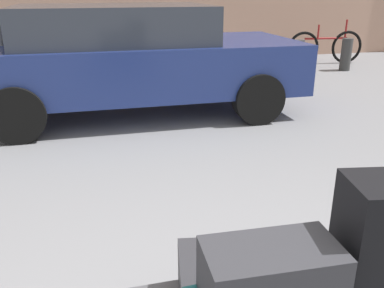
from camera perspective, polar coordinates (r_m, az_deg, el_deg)
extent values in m
cube|color=#2D2D33|center=(1.89, 7.97, -18.13)|extent=(0.66, 0.48, 0.21)
cube|color=black|center=(1.72, 24.67, -14.88)|extent=(0.37, 0.30, 0.68)
cube|color=#2D2D33|center=(1.48, 10.74, -17.08)|extent=(0.47, 0.27, 0.20)
cube|color=navy|center=(5.69, -7.73, 10.49)|extent=(4.31, 1.82, 0.64)
cube|color=#2D333D|center=(5.60, -10.65, 15.85)|extent=(2.42, 1.60, 0.46)
cylinder|color=black|center=(6.86, 3.54, 9.64)|extent=(0.64, 0.22, 0.64)
cylinder|color=black|center=(5.30, 9.06, 6.14)|extent=(0.64, 0.22, 0.64)
cylinder|color=black|center=(6.60, -20.94, 7.88)|extent=(0.64, 0.22, 0.64)
cylinder|color=black|center=(4.96, -22.85, 3.74)|extent=(0.64, 0.22, 0.64)
torus|color=black|center=(9.82, 14.98, 12.56)|extent=(0.72, 0.12, 0.72)
torus|color=black|center=(10.29, 20.40, 12.33)|extent=(0.72, 0.12, 0.72)
cylinder|color=maroon|center=(10.02, 17.88, 13.59)|extent=(1.00, 0.13, 0.04)
cylinder|color=maroon|center=(9.92, 16.92, 14.50)|extent=(0.04, 0.04, 0.30)
cylinder|color=maroon|center=(10.21, 20.33, 14.56)|extent=(0.04, 0.04, 0.40)
cylinder|color=#383838|center=(8.22, 5.41, 11.46)|extent=(0.22, 0.22, 0.65)
cylinder|color=#383838|center=(8.79, 14.32, 11.52)|extent=(0.22, 0.22, 0.65)
cylinder|color=#383838|center=(9.35, 20.33, 11.41)|extent=(0.22, 0.22, 0.65)
cylinder|color=slate|center=(5.69, -24.80, 13.59)|extent=(0.07, 0.07, 2.21)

